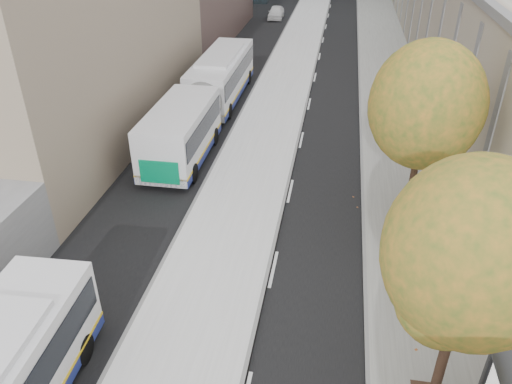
# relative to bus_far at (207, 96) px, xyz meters

# --- Properties ---
(bus_platform) EXTENTS (4.25, 150.00, 0.15)m
(bus_platform) POSITION_rel_bus_far_xyz_m (3.90, 3.12, -1.59)
(bus_platform) COLOR silver
(bus_platform) RESTS_ON ground
(sidewalk) EXTENTS (4.75, 150.00, 0.08)m
(sidewalk) POSITION_rel_bus_far_xyz_m (11.90, 3.12, -1.62)
(sidewalk) COLOR gray
(sidewalk) RESTS_ON ground
(tree_c) EXTENTS (4.20, 4.20, 7.28)m
(tree_c) POSITION_rel_bus_far_xyz_m (11.38, -18.88, 3.59)
(tree_c) COLOR black
(tree_c) RESTS_ON sidewalk
(tree_d) EXTENTS (4.40, 4.40, 7.60)m
(tree_d) POSITION_rel_bus_far_xyz_m (11.38, -9.88, 3.81)
(tree_d) COLOR black
(tree_d) RESTS_ON sidewalk
(bus_far) EXTENTS (2.73, 18.26, 3.04)m
(bus_far) POSITION_rel_bus_far_xyz_m (0.00, 0.00, 0.00)
(bus_far) COLOR silver
(bus_far) RESTS_ON ground
(distant_car) EXTENTS (1.78, 4.23, 1.43)m
(distant_car) POSITION_rel_bus_far_xyz_m (0.17, 31.30, -0.95)
(distant_car) COLOR silver
(distant_car) RESTS_ON ground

